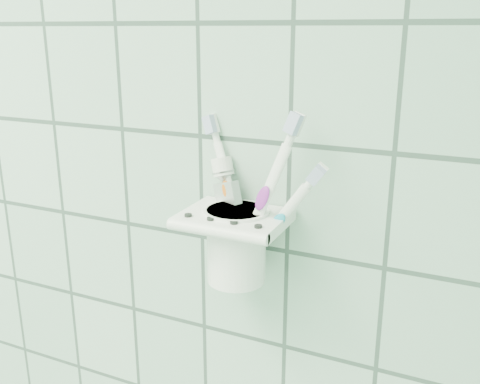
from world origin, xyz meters
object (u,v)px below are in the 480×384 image
at_px(toothbrush_blue, 231,194).
at_px(toothbrush_orange, 242,195).
at_px(holder_bracket, 235,220).
at_px(toothpaste_tube, 241,207).
at_px(toothbrush_pink, 250,194).
at_px(cup, 236,242).

relative_size(toothbrush_blue, toothbrush_orange, 1.19).
xyz_separation_m(holder_bracket, toothpaste_tube, (0.00, 0.02, 0.01)).
height_order(toothbrush_pink, toothpaste_tube, toothbrush_pink).
bearing_deg(holder_bracket, toothpaste_tube, 89.79).
relative_size(cup, toothbrush_blue, 0.43).
relative_size(cup, toothbrush_pink, 0.47).
height_order(holder_bracket, toothpaste_tube, toothpaste_tube).
distance_m(holder_bracket, toothbrush_blue, 0.04).
relative_size(holder_bracket, toothbrush_pink, 0.62).
bearing_deg(toothbrush_blue, toothbrush_orange, 110.67).
height_order(holder_bracket, toothbrush_pink, toothbrush_pink).
bearing_deg(cup, toothbrush_pink, 45.93).
bearing_deg(toothbrush_blue, toothbrush_pink, 86.78).
bearing_deg(toothbrush_pink, toothbrush_blue, -98.55).
bearing_deg(toothbrush_orange, cup, -89.14).
xyz_separation_m(toothbrush_blue, toothbrush_orange, (-0.00, 0.04, -0.01)).
height_order(toothbrush_pink, toothbrush_orange, toothbrush_pink).
xyz_separation_m(holder_bracket, toothbrush_pink, (0.01, 0.02, 0.03)).
height_order(toothbrush_pink, toothbrush_blue, toothbrush_blue).
relative_size(cup, toothbrush_orange, 0.52).
bearing_deg(cup, toothbrush_blue, -85.51).
bearing_deg(cup, toothpaste_tube, 89.58).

